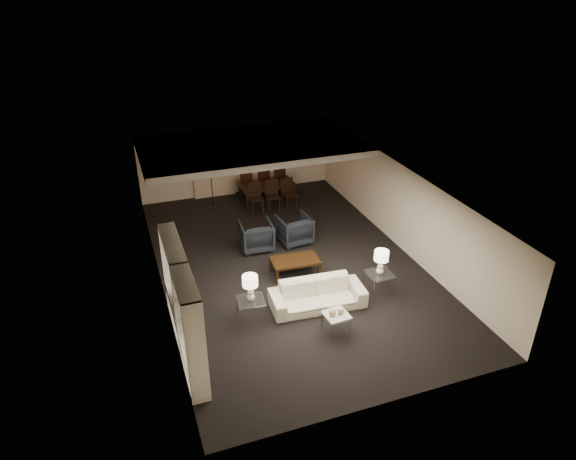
{
  "coord_description": "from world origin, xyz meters",
  "views": [
    {
      "loc": [
        -4.18,
        -11.71,
        7.63
      ],
      "look_at": [
        0.0,
        0.0,
        1.1
      ],
      "focal_mm": 32.0,
      "sensor_mm": 36.0,
      "label": 1
    }
  ],
  "objects_px": {
    "pendant_light": "(261,159)",
    "dining_table": "(267,193)",
    "side_table_right": "(379,284)",
    "table_lamp_right": "(381,263)",
    "chair_fl": "(246,184)",
    "floor_lamp": "(212,185)",
    "television": "(180,293)",
    "chair_fr": "(278,180)",
    "chair_nr": "(290,194)",
    "chair_fm": "(262,182)",
    "vase_blue": "(193,343)",
    "table_lamp_left": "(250,288)",
    "armchair_left": "(256,236)",
    "vase_amber": "(184,298)",
    "floor_speaker": "(178,287)",
    "chair_nm": "(273,196)",
    "armchair_right": "(294,229)",
    "chair_nl": "(256,198)",
    "sofa": "(318,295)",
    "coffee_table": "(295,267)",
    "marble_table": "(336,324)",
    "side_table_left": "(251,310)"
  },
  "relations": [
    {
      "from": "armchair_right",
      "to": "chair_nl",
      "type": "xyz_separation_m",
      "value": [
        -0.47,
        2.44,
        0.07
      ]
    },
    {
      "from": "chair_fl",
      "to": "chair_fm",
      "type": "distance_m",
      "value": 0.6
    },
    {
      "from": "dining_table",
      "to": "floor_lamp",
      "type": "bearing_deg",
      "value": 173.07
    },
    {
      "from": "sofa",
      "to": "armchair_left",
      "type": "relative_size",
      "value": 2.45
    },
    {
      "from": "side_table_left",
      "to": "marble_table",
      "type": "height_order",
      "value": "side_table_left"
    },
    {
      "from": "floor_lamp",
      "to": "television",
      "type": "bearing_deg",
      "value": -108.06
    },
    {
      "from": "chair_nr",
      "to": "chair_fr",
      "type": "height_order",
      "value": "same"
    },
    {
      "from": "pendant_light",
      "to": "dining_table",
      "type": "distance_m",
      "value": 1.81
    },
    {
      "from": "pendant_light",
      "to": "coffee_table",
      "type": "xyz_separation_m",
      "value": [
        -0.29,
        -4.03,
        -1.69
      ]
    },
    {
      "from": "floor_speaker",
      "to": "chair_nl",
      "type": "height_order",
      "value": "chair_nl"
    },
    {
      "from": "sofa",
      "to": "television",
      "type": "xyz_separation_m",
      "value": [
        -3.29,
        0.14,
        0.74
      ]
    },
    {
      "from": "coffee_table",
      "to": "television",
      "type": "height_order",
      "value": "television"
    },
    {
      "from": "side_table_right",
      "to": "table_lamp_left",
      "type": "bearing_deg",
      "value": 180.0
    },
    {
      "from": "marble_table",
      "to": "chair_fr",
      "type": "bearing_deg",
      "value": 80.72
    },
    {
      "from": "sofa",
      "to": "marble_table",
      "type": "distance_m",
      "value": 1.1
    },
    {
      "from": "marble_table",
      "to": "television",
      "type": "distance_m",
      "value": 3.61
    },
    {
      "from": "armchair_right",
      "to": "chair_fm",
      "type": "xyz_separation_m",
      "value": [
        0.13,
        3.74,
        0.07
      ]
    },
    {
      "from": "armchair_left",
      "to": "dining_table",
      "type": "height_order",
      "value": "armchair_left"
    },
    {
      "from": "pendant_light",
      "to": "dining_table",
      "type": "height_order",
      "value": "pendant_light"
    },
    {
      "from": "floor_speaker",
      "to": "armchair_right",
      "type": "bearing_deg",
      "value": 52.32
    },
    {
      "from": "table_lamp_right",
      "to": "chair_fm",
      "type": "relative_size",
      "value": 0.65
    },
    {
      "from": "armchair_right",
      "to": "dining_table",
      "type": "distance_m",
      "value": 3.09
    },
    {
      "from": "table_lamp_left",
      "to": "vase_amber",
      "type": "height_order",
      "value": "vase_amber"
    },
    {
      "from": "vase_blue",
      "to": "chair_fl",
      "type": "bearing_deg",
      "value": 68.53
    },
    {
      "from": "side_table_right",
      "to": "table_lamp_right",
      "type": "height_order",
      "value": "table_lamp_right"
    },
    {
      "from": "marble_table",
      "to": "floor_lamp",
      "type": "height_order",
      "value": "floor_lamp"
    },
    {
      "from": "table_lamp_right",
      "to": "television",
      "type": "bearing_deg",
      "value": 178.44
    },
    {
      "from": "side_table_right",
      "to": "television",
      "type": "distance_m",
      "value": 5.06
    },
    {
      "from": "sofa",
      "to": "chair_fr",
      "type": "bearing_deg",
      "value": 83.2
    },
    {
      "from": "coffee_table",
      "to": "side_table_right",
      "type": "xyz_separation_m",
      "value": [
        1.7,
        -1.6,
        0.07
      ]
    },
    {
      "from": "chair_fr",
      "to": "floor_lamp",
      "type": "height_order",
      "value": "floor_lamp"
    },
    {
      "from": "chair_fm",
      "to": "marble_table",
      "type": "bearing_deg",
      "value": 79.64
    },
    {
      "from": "chair_fl",
      "to": "floor_lamp",
      "type": "bearing_deg",
      "value": 27.61
    },
    {
      "from": "chair_nm",
      "to": "chair_fm",
      "type": "distance_m",
      "value": 1.3
    },
    {
      "from": "floor_speaker",
      "to": "chair_nm",
      "type": "relative_size",
      "value": 0.98
    },
    {
      "from": "sofa",
      "to": "vase_amber",
      "type": "height_order",
      "value": "vase_amber"
    },
    {
      "from": "sofa",
      "to": "chair_nm",
      "type": "relative_size",
      "value": 2.3
    },
    {
      "from": "dining_table",
      "to": "side_table_right",
      "type": "bearing_deg",
      "value": -83.23
    },
    {
      "from": "table_lamp_right",
      "to": "chair_fr",
      "type": "xyz_separation_m",
      "value": [
        -0.37,
        7.04,
        -0.42
      ]
    },
    {
      "from": "sofa",
      "to": "floor_lamp",
      "type": "xyz_separation_m",
      "value": [
        -1.2,
        6.56,
        0.52
      ]
    },
    {
      "from": "vase_amber",
      "to": "television",
      "type": "bearing_deg",
      "value": 88.36
    },
    {
      "from": "table_lamp_right",
      "to": "floor_speaker",
      "type": "height_order",
      "value": "table_lamp_right"
    },
    {
      "from": "chair_fl",
      "to": "chair_fm",
      "type": "height_order",
      "value": "same"
    },
    {
      "from": "armchair_left",
      "to": "vase_blue",
      "type": "height_order",
      "value": "vase_blue"
    },
    {
      "from": "armchair_right",
      "to": "chair_fl",
      "type": "bearing_deg",
      "value": -87.83
    },
    {
      "from": "vase_amber",
      "to": "chair_nr",
      "type": "xyz_separation_m",
      "value": [
        4.65,
        6.65,
        -1.13
      ]
    },
    {
      "from": "chair_fl",
      "to": "armchair_right",
      "type": "bearing_deg",
      "value": 104.98
    },
    {
      "from": "television",
      "to": "chair_nr",
      "type": "distance_m",
      "value": 7.29
    },
    {
      "from": "side_table_left",
      "to": "sofa",
      "type": "bearing_deg",
      "value": 0.0
    },
    {
      "from": "armchair_left",
      "to": "vase_amber",
      "type": "height_order",
      "value": "vase_amber"
    }
  ]
}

